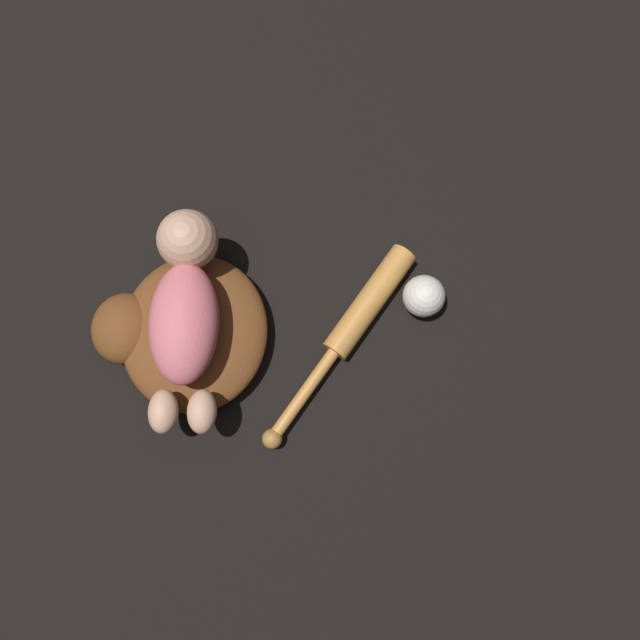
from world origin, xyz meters
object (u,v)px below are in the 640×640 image
Objects in this scene: baby_figure at (185,306)px; baseball_glove at (183,332)px; baseball at (424,296)px; baseball_bat at (355,322)px.

baseball_glove is at bearing 157.51° from baby_figure.
baseball_glove is 0.43m from baseball.
baby_figure reaches higher than baseball.
baseball_bat is 0.13m from baseball.
baseball_bat is (0.06, -0.28, -0.10)m from baby_figure.
baseball reaches higher than baseball_bat.
baseball_glove is 0.84× the size of baseball_bat.
baseball is at bearing -55.77° from baseball_bat.
baby_figure is 0.30m from baseball_bat.
baby_figure is at bearing 102.50° from baseball_bat.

